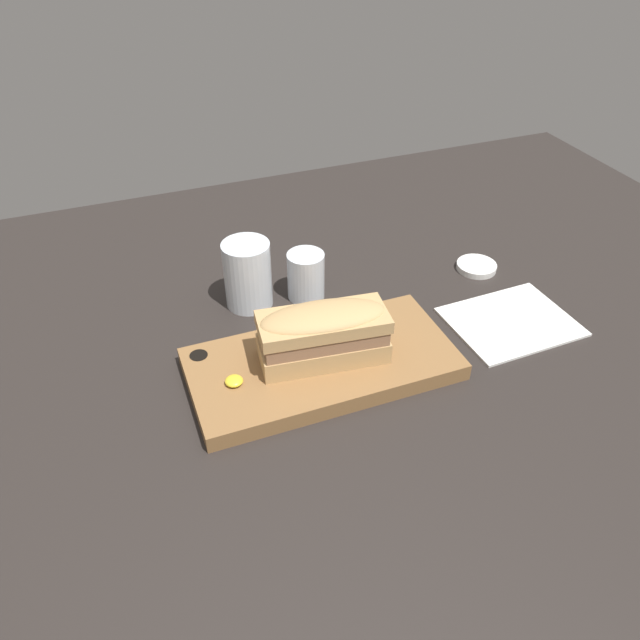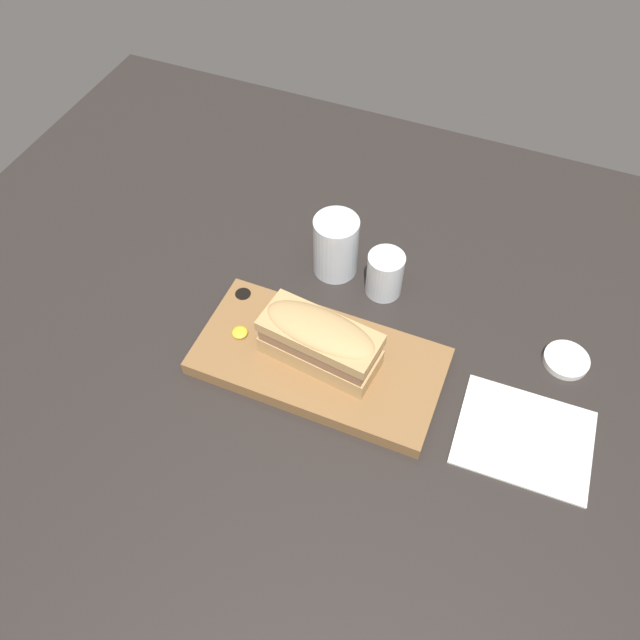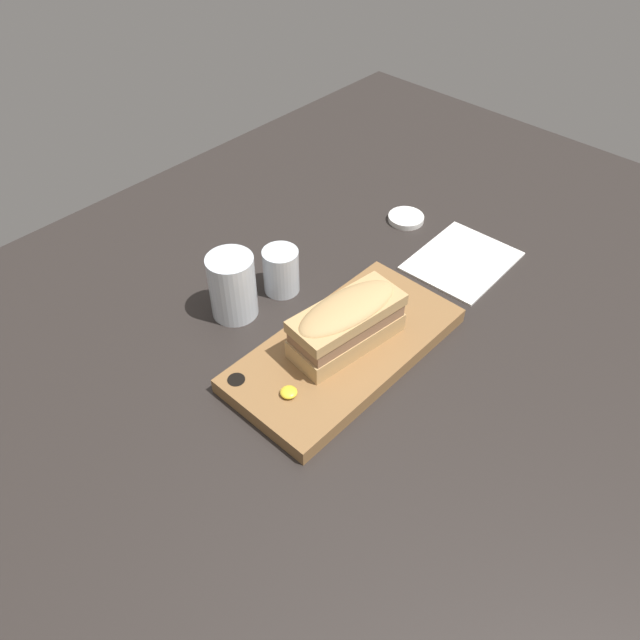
# 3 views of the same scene
# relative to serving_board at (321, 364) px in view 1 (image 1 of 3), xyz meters

# --- Properties ---
(dining_table) EXTENTS (1.64, 1.20, 0.02)m
(dining_table) POSITION_rel_serving_board_xyz_m (0.06, 0.05, -0.02)
(dining_table) COLOR #282321
(dining_table) RESTS_ON ground
(serving_board) EXTENTS (0.37, 0.18, 0.03)m
(serving_board) POSITION_rel_serving_board_xyz_m (0.00, 0.00, 0.00)
(serving_board) COLOR olive
(serving_board) RESTS_ON dining_table
(sandwich) EXTENTS (0.18, 0.09, 0.08)m
(sandwich) POSITION_rel_serving_board_xyz_m (0.00, -0.00, 0.06)
(sandwich) COLOR tan
(sandwich) RESTS_ON serving_board
(mustard_dollop) EXTENTS (0.02, 0.02, 0.01)m
(mustard_dollop) POSITION_rel_serving_board_xyz_m (-0.13, -0.01, 0.02)
(mustard_dollop) COLOR yellow
(mustard_dollop) RESTS_ON serving_board
(water_glass) EXTENTS (0.08, 0.08, 0.11)m
(water_glass) POSITION_rel_serving_board_xyz_m (-0.05, 0.20, 0.04)
(water_glass) COLOR silver
(water_glass) RESTS_ON dining_table
(wine_glass) EXTENTS (0.06, 0.06, 0.08)m
(wine_glass) POSITION_rel_serving_board_xyz_m (0.04, 0.18, 0.02)
(wine_glass) COLOR silver
(wine_glass) RESTS_ON dining_table
(napkin) EXTENTS (0.19, 0.16, 0.00)m
(napkin) POSITION_rel_serving_board_xyz_m (0.32, -0.00, -0.01)
(napkin) COLOR white
(napkin) RESTS_ON dining_table
(condiment_dish) EXTENTS (0.07, 0.07, 0.01)m
(condiment_dish) POSITION_rel_serving_board_xyz_m (0.35, 0.15, -0.01)
(condiment_dish) COLOR white
(condiment_dish) RESTS_ON dining_table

